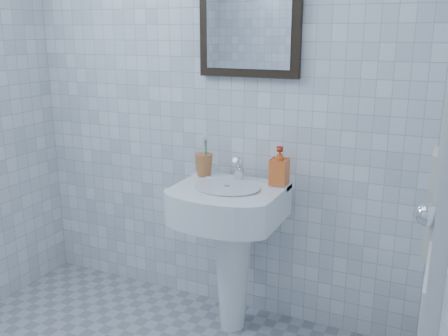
% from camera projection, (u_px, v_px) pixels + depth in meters
% --- Properties ---
extents(wall_back, '(2.20, 0.02, 2.50)m').
position_uv_depth(wall_back, '(219.00, 73.00, 2.46)').
color(wall_back, white).
rests_on(wall_back, ground).
extents(washbasin, '(0.50, 0.36, 0.77)m').
position_uv_depth(washbasin, '(231.00, 233.00, 2.40)').
color(washbasin, white).
rests_on(washbasin, ground).
extents(faucet, '(0.05, 0.11, 0.12)m').
position_uv_depth(faucet, '(239.00, 170.00, 2.40)').
color(faucet, silver).
rests_on(faucet, washbasin).
extents(toothbrush_cup, '(0.12, 0.12, 0.11)m').
position_uv_depth(toothbrush_cup, '(204.00, 164.00, 2.48)').
color(toothbrush_cup, '#B96935').
rests_on(toothbrush_cup, washbasin).
extents(soap_dispenser, '(0.08, 0.08, 0.18)m').
position_uv_depth(soap_dispenser, '(279.00, 166.00, 2.32)').
color(soap_dispenser, '#E54F16').
rests_on(soap_dispenser, washbasin).
extents(wall_mirror, '(0.50, 0.04, 0.62)m').
position_uv_depth(wall_mirror, '(249.00, 9.00, 2.29)').
color(wall_mirror, black).
rests_on(wall_mirror, wall_back).
extents(bathroom_door, '(0.04, 0.80, 2.00)m').
position_uv_depth(bathroom_door, '(447.00, 185.00, 1.52)').
color(bathroom_door, silver).
rests_on(bathroom_door, ground).
extents(towel_ring, '(0.01, 0.18, 0.18)m').
position_uv_depth(towel_ring, '(444.00, 155.00, 1.68)').
color(towel_ring, silver).
rests_on(towel_ring, wall_right).
extents(hand_towel, '(0.03, 0.16, 0.38)m').
position_uv_depth(hand_towel, '(432.00, 204.00, 1.73)').
color(hand_towel, beige).
rests_on(hand_towel, towel_ring).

